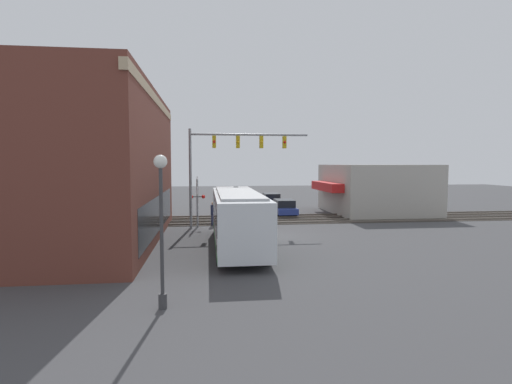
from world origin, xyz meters
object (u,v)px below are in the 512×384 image
object	(u,v)px
crossing_signal	(197,197)
parked_car_grey	(271,200)
streetlamp	(161,218)
parked_car_blue	(284,208)
pedestrian_at_crossing	(213,213)
city_bus	(237,217)

from	to	relation	value
crossing_signal	parked_car_grey	xyz separation A→B (m)	(13.76, -7.83, -1.60)
streetlamp	parked_car_blue	bearing A→B (deg)	-20.21
crossing_signal	pedestrian_at_crossing	distance (m)	1.84
parked_car_blue	parked_car_grey	size ratio (longest dim) A/B	1.00
parked_car_blue	pedestrian_at_crossing	bearing A→B (deg)	130.45
streetlamp	parked_car_blue	xyz separation A→B (m)	(23.26, -8.57, -2.33)
city_bus	streetlamp	world-z (taller)	streetlamp
crossing_signal	streetlamp	distance (m)	17.12
city_bus	parked_car_blue	size ratio (longest dim) A/B	2.45
parked_car_grey	pedestrian_at_crossing	bearing A→B (deg)	153.31
city_bus	pedestrian_at_crossing	size ratio (longest dim) A/B	6.24
crossing_signal	pedestrian_at_crossing	size ratio (longest dim) A/B	2.07
crossing_signal	streetlamp	xyz separation A→B (m)	(-17.09, 0.74, 0.72)
parked_car_blue	parked_car_grey	distance (m)	7.58
parked_car_grey	city_bus	bearing A→B (deg)	165.98
city_bus	pedestrian_at_crossing	distance (m)	8.50
city_bus	crossing_signal	bearing A→B (deg)	17.15
city_bus	parked_car_grey	world-z (taller)	city_bus
crossing_signal	streetlamp	bearing A→B (deg)	177.53
crossing_signal	pedestrian_at_crossing	world-z (taller)	crossing_signal
crossing_signal	parked_car_blue	xyz separation A→B (m)	(6.18, -7.83, -1.61)
crossing_signal	parked_car_grey	bearing A→B (deg)	-29.64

